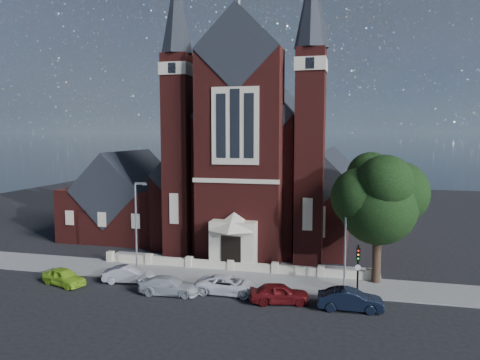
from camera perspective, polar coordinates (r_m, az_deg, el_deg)
The scene contains 16 objects.
ground at distance 50.79m, azimuth 1.43°, elevation -8.33°, with size 120.00×120.00×0.00m, color black.
pavement_strip at distance 40.99m, azimuth -1.82°, elevation -11.81°, with size 60.00×5.00×0.12m, color slate.
forecourt_paving at distance 44.69m, azimuth -0.41°, elevation -10.31°, with size 26.00×3.00×0.14m, color slate.
forecourt_wall at distance 42.83m, azimuth -1.08°, elevation -11.03°, with size 24.00×0.40×0.90m, color beige.
church at distance 57.19m, azimuth 3.17°, elevation 1.56°, with size 20.01×34.90×29.20m.
parish_hall at distance 58.23m, azimuth -13.47°, elevation -2.65°, with size 12.00×12.20×10.24m.
street_tree at distance 39.23m, azimuth 16.67°, elevation -2.41°, with size 6.40×6.60×10.70m.
street_lamp_left at distance 42.20m, azimuth -12.46°, elevation -4.99°, with size 1.16×0.22×8.09m.
street_lamp_right at distance 37.91m, azimuth 12.88°, elevation -6.22°, with size 1.16×0.22×8.09m.
traffic_signal at distance 36.85m, azimuth 14.19°, elevation -9.82°, with size 0.28×0.42×4.00m.
car_lime_van at distance 41.45m, azimuth -20.68°, elevation -10.98°, with size 1.64×4.09×1.39m, color #98CF29.
car_silver_a at distance 40.56m, azimuth -13.43°, elevation -11.15°, with size 1.45×4.14×1.37m, color #95979C.
car_silver_b at distance 37.21m, azimuth -8.60°, elevation -12.61°, with size 1.91×4.71×1.37m, color #B7BABF.
car_white_suv at distance 36.95m, azimuth -1.39°, elevation -12.66°, with size 2.31×5.00×1.39m, color white.
car_dark_red at distance 35.13m, azimuth 4.82°, elevation -13.60°, with size 1.75×4.35×1.48m, color #5D0F12.
car_navy at distance 34.61m, azimuth 13.30°, elevation -14.03°, with size 1.58×4.54×1.50m, color black.
Camera 1 is at (10.64, -33.10, 12.39)m, focal length 35.00 mm.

